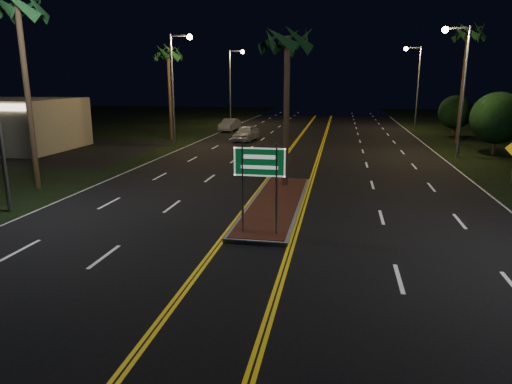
% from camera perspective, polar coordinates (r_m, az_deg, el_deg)
% --- Properties ---
extents(ground, '(120.00, 120.00, 0.00)m').
position_cam_1_polar(ground, '(13.84, -1.63, -9.34)').
color(ground, black).
rests_on(ground, ground).
extents(median_island, '(2.25, 10.25, 0.17)m').
position_cam_1_polar(median_island, '(20.34, 2.49, -1.46)').
color(median_island, gray).
rests_on(median_island, ground).
extents(highway_sign, '(1.80, 0.08, 3.20)m').
position_cam_1_polar(highway_sign, '(15.77, 0.43, 2.71)').
color(highway_sign, gray).
rests_on(highway_sign, ground).
extents(streetlight_left_near, '(1.91, 0.44, 9.00)m').
position_cam_1_polar(streetlight_left_near, '(21.15, -29.31, 12.69)').
color(streetlight_left_near, gray).
rests_on(streetlight_left_near, ground).
extents(streetlight_left_mid, '(1.91, 0.44, 9.00)m').
position_cam_1_polar(streetlight_left_mid, '(38.79, -9.89, 13.96)').
color(streetlight_left_mid, gray).
rests_on(streetlight_left_mid, ground).
extents(streetlight_left_far, '(1.91, 0.44, 9.00)m').
position_cam_1_polar(streetlight_left_far, '(57.99, -2.89, 14.04)').
color(streetlight_left_far, gray).
rests_on(streetlight_left_far, ground).
extents(streetlight_right_mid, '(1.91, 0.44, 9.00)m').
position_cam_1_polar(streetlight_right_mid, '(35.34, 24.07, 13.02)').
color(streetlight_right_mid, gray).
rests_on(streetlight_right_mid, ground).
extents(streetlight_right_far, '(1.91, 0.44, 9.00)m').
position_cam_1_polar(streetlight_right_far, '(55.01, 19.28, 13.32)').
color(streetlight_right_far, gray).
rests_on(streetlight_right_far, ground).
extents(palm_median, '(2.40, 2.40, 8.30)m').
position_cam_1_polar(palm_median, '(23.17, 3.96, 18.34)').
color(palm_median, '#382819').
rests_on(palm_median, ground).
extents(palm_left_near, '(2.40, 2.40, 9.80)m').
position_cam_1_polar(palm_left_near, '(25.67, -27.67, 19.59)').
color(palm_left_near, '#382819').
rests_on(palm_left_near, ground).
extents(palm_left_far, '(2.40, 2.40, 8.80)m').
position_cam_1_polar(palm_left_far, '(43.36, -10.95, 16.65)').
color(palm_left_far, '#382819').
rests_on(palm_left_far, ground).
extents(palm_right_far, '(2.40, 2.40, 10.30)m').
position_cam_1_polar(palm_right_far, '(43.78, 24.99, 17.46)').
color(palm_right_far, '#382819').
rests_on(palm_right_far, ground).
extents(shrub_mid, '(3.78, 3.78, 4.62)m').
position_cam_1_polar(shrub_mid, '(38.25, 27.93, 8.18)').
color(shrub_mid, '#382819').
rests_on(shrub_mid, ground).
extents(shrub_far, '(3.24, 3.24, 3.96)m').
position_cam_1_polar(shrub_far, '(49.79, 23.64, 9.13)').
color(shrub_far, '#382819').
rests_on(shrub_far, ground).
extents(car_near, '(2.66, 5.02, 1.60)m').
position_cam_1_polar(car_near, '(42.16, -1.25, 7.51)').
color(car_near, silver).
rests_on(car_near, ground).
extents(car_far, '(2.39, 4.74, 1.52)m').
position_cam_1_polar(car_far, '(50.56, -3.32, 8.51)').
color(car_far, silver).
rests_on(car_far, ground).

